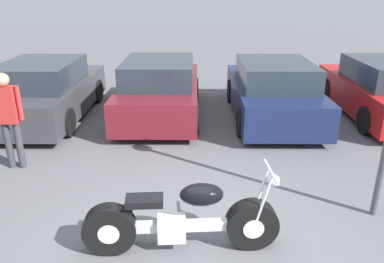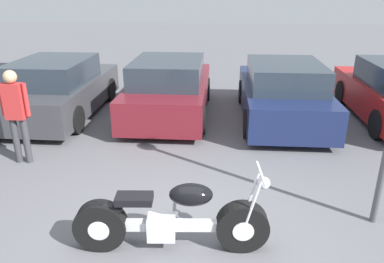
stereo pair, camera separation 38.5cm
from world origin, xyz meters
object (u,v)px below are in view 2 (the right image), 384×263
at_px(parked_car_maroon, 169,89).
at_px(parked_car_navy, 282,93).
at_px(motorcycle, 169,220).
at_px(person_standing, 16,109).
at_px(parked_car_dark_grey, 59,89).

relative_size(parked_car_maroon, parked_car_navy, 1.00).
height_order(parked_car_maroon, parked_car_navy, same).
xyz_separation_m(motorcycle, person_standing, (-3.02, 2.23, 0.62)).
bearing_deg(parked_car_maroon, person_standing, -128.18).
distance_m(parked_car_maroon, person_standing, 3.79).
bearing_deg(person_standing, parked_car_maroon, 51.82).
distance_m(parked_car_dark_grey, parked_car_navy, 5.49).
height_order(motorcycle, person_standing, person_standing).
bearing_deg(parked_car_dark_grey, person_standing, -81.33).
distance_m(parked_car_navy, person_standing, 5.80).
bearing_deg(parked_car_dark_grey, parked_car_navy, 0.53).
bearing_deg(parked_car_maroon, motorcycle, -82.47).
bearing_deg(parked_car_navy, parked_car_dark_grey, -179.47).
xyz_separation_m(motorcycle, parked_car_navy, (2.06, 5.01, 0.25)).
bearing_deg(parked_car_dark_grey, motorcycle, -55.31).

